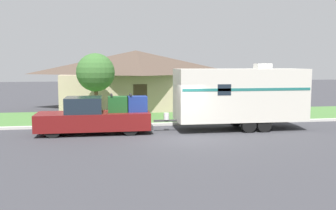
% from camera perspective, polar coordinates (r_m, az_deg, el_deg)
% --- Properties ---
extents(ground_plane, '(120.00, 120.00, 0.00)m').
position_cam_1_polar(ground_plane, '(18.12, 2.06, -5.00)').
color(ground_plane, '#38383D').
extents(curb_strip, '(80.00, 0.30, 0.14)m').
position_cam_1_polar(curb_strip, '(21.74, 0.14, -2.91)').
color(curb_strip, beige).
rests_on(curb_strip, ground_plane).
extents(lawn_strip, '(80.00, 7.00, 0.03)m').
position_cam_1_polar(lawn_strip, '(25.31, -1.20, -1.72)').
color(lawn_strip, '#477538').
rests_on(lawn_strip, ground_plane).
extents(house_across_street, '(12.26, 8.05, 4.62)m').
position_cam_1_polar(house_across_street, '(30.50, -4.88, 4.11)').
color(house_across_street, tan).
rests_on(house_across_street, ground_plane).
extents(pickup_truck, '(5.78, 1.95, 2.01)m').
position_cam_1_polar(pickup_truck, '(19.40, -11.02, -1.75)').
color(pickup_truck, black).
rests_on(pickup_truck, ground_plane).
extents(travel_trailer, '(8.17, 2.33, 3.56)m').
position_cam_1_polar(travel_trailer, '(20.52, 10.93, 1.55)').
color(travel_trailer, black).
rests_on(travel_trailer, ground_plane).
extents(mailbox, '(0.48, 0.20, 1.31)m').
position_cam_1_polar(mailbox, '(23.75, 10.94, 0.05)').
color(mailbox, brown).
rests_on(mailbox, ground_plane).
extents(tree_in_yard, '(2.47, 2.47, 4.23)m').
position_cam_1_polar(tree_in_yard, '(24.59, -10.99, 4.86)').
color(tree_in_yard, brown).
rests_on(tree_in_yard, ground_plane).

